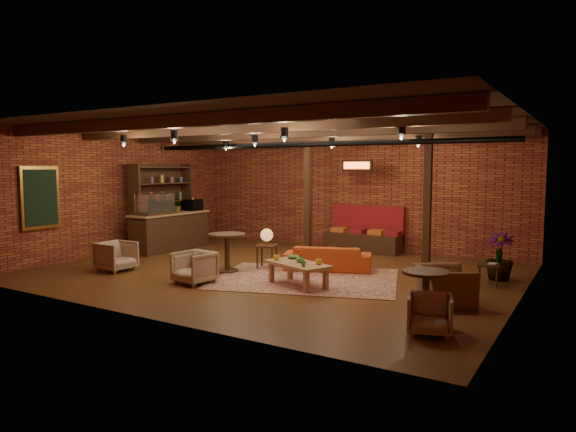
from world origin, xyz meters
The scene contains 29 objects.
floor centered at (0.00, 0.00, 0.00)m, with size 10.00×10.00×0.00m, color #361B0D.
ceiling centered at (0.00, 0.00, 3.20)m, with size 10.00×8.00×0.02m, color black.
wall_back centered at (0.00, 4.00, 1.60)m, with size 10.00×0.02×3.20m, color maroon.
wall_front centered at (0.00, -4.00, 1.60)m, with size 10.00×0.02×3.20m, color maroon.
wall_left centered at (-5.00, 0.00, 1.60)m, with size 0.02×8.00×3.20m, color maroon.
wall_right centered at (5.00, 0.00, 1.60)m, with size 0.02×8.00×3.20m, color maroon.
ceiling_beams centered at (0.00, 0.00, 3.08)m, with size 9.80×6.40×0.22m, color black, non-canonical shape.
ceiling_pipe centered at (0.00, 1.60, 2.85)m, with size 0.12×0.12×9.60m, color black.
post_left centered at (-0.60, 2.60, 1.60)m, with size 0.16×0.16×3.20m, color black.
post_right centered at (2.80, 2.00, 1.60)m, with size 0.16×0.16×3.20m, color black.
service_counter centered at (-4.10, 1.00, 0.80)m, with size 0.80×2.50×1.60m, color black, non-canonical shape.
plant_counter centered at (-4.00, 1.20, 1.22)m, with size 0.35×0.39×0.30m, color #337F33.
shelving_hutch centered at (-4.50, 1.10, 1.20)m, with size 0.52×2.00×2.40m, color black, non-canonical shape.
chalkboard_menu centered at (-4.93, -2.30, 1.60)m, with size 0.08×0.96×1.46m, color black.
banquette centered at (0.60, 3.55, 0.50)m, with size 2.10×0.70×1.00m, color maroon, non-canonical shape.
service_sign centered at (0.60, 3.10, 2.35)m, with size 0.86×0.06×0.30m, color #E64F17.
ceiling_spotlights centered at (0.00, 0.00, 2.86)m, with size 6.40×4.40×0.28m, color black, non-canonical shape.
rug centered at (0.99, -0.31, 0.01)m, with size 3.66×2.80×0.01m, color maroon.
sofa centered at (0.96, 0.73, 0.28)m, with size 1.91×0.75×0.56m, color #AB3A17.
coffee_table centered at (1.15, -0.94, 0.41)m, with size 1.48×1.10×0.71m.
side_table_lamp centered at (-0.35, 0.23, 0.69)m, with size 0.54×0.54×0.91m.
round_table_left centered at (-0.86, -0.57, 0.58)m, with size 0.82×0.82×0.85m.
armchair_a centered at (-3.04, -1.77, 0.36)m, with size 0.70×0.66×0.73m, color beige.
armchair_b centered at (-0.71, -1.82, 0.35)m, with size 0.68×0.64×0.70m, color beige.
armchair_right centered at (3.93, -0.80, 0.42)m, with size 0.96×0.62×0.84m, color brown.
side_table_book centered at (4.32, 0.97, 0.41)m, with size 0.45×0.45×0.46m.
round_table_right centered at (4.00, -2.13, 0.54)m, with size 0.69×0.69×0.81m.
armchair_far centered at (4.17, -2.49, 0.30)m, with size 0.59×0.56×0.61m, color beige.
plant_tall centered at (4.40, 1.67, 1.47)m, with size 1.65×1.65×2.94m, color #4C7F4C.
Camera 1 is at (6.10, -9.40, 2.29)m, focal length 32.00 mm.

